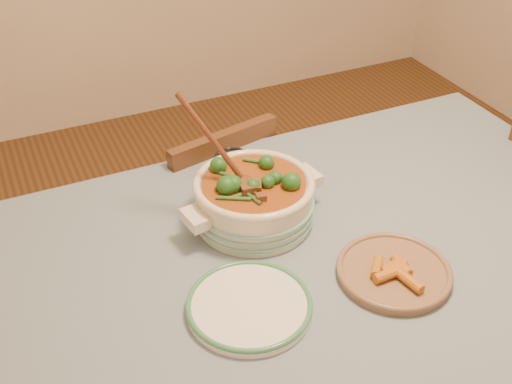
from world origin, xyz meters
The scene contains 6 objects.
dining_table centered at (0.00, 0.00, 0.66)m, with size 1.68×1.08×0.76m.
stew_casserole centered at (-0.14, 0.17, 0.83)m, with size 0.40×0.34×0.37m.
white_plate centered at (-0.28, -0.12, 0.77)m, with size 0.36×0.36×0.02m.
condiment_bowl centered at (-0.10, 0.40, 0.79)m, with size 0.13×0.13×0.06m.
fried_plate centered at (0.08, -0.16, 0.77)m, with size 0.28×0.28×0.05m.
chair_far centered at (-0.09, 0.62, 0.46)m, with size 0.45×0.45×0.82m.
Camera 1 is at (-0.69, -1.04, 1.80)m, focal length 45.00 mm.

